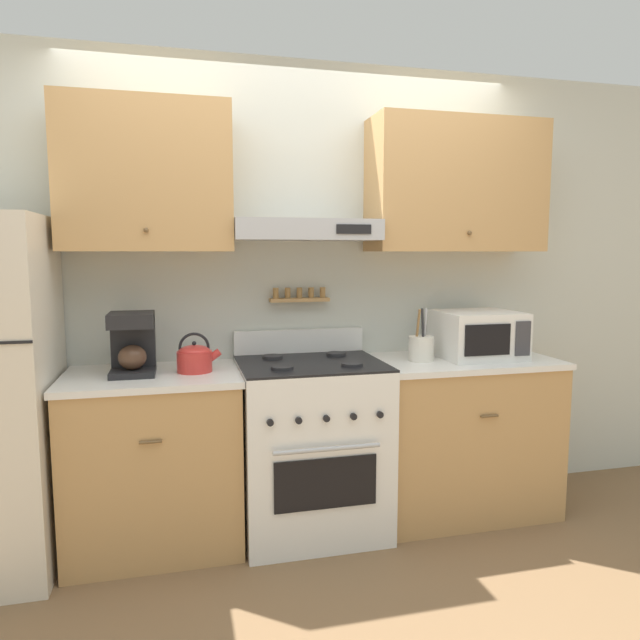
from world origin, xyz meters
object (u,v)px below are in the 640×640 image
stove_range (311,445)px  utensil_crock (421,348)px  tea_kettle (195,357)px  microwave (478,334)px  coffee_maker (133,343)px

stove_range → utensil_crock: utensil_crock is taller
stove_range → tea_kettle: bearing=178.6°
microwave → utensil_crock: size_ratio=1.53×
stove_range → tea_kettle: 0.78m
coffee_maker → microwave: coffee_maker is taller
stove_range → tea_kettle: size_ratio=4.69×
stove_range → microwave: microwave is taller
utensil_crock → stove_range: bearing=-178.7°
tea_kettle → stove_range: bearing=-1.4°
tea_kettle → microwave: (1.58, 0.02, 0.06)m
stove_range → utensil_crock: size_ratio=3.62×
tea_kettle → coffee_maker: coffee_maker is taller
coffee_maker → microwave: size_ratio=0.69×
stove_range → microwave: (0.99, 0.03, 0.56)m
tea_kettle → utensil_crock: size_ratio=0.77×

